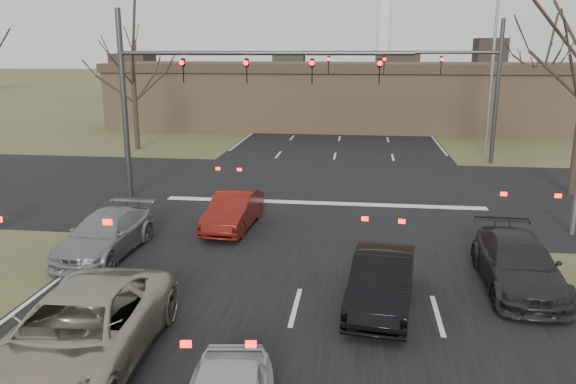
{
  "coord_description": "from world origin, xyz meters",
  "views": [
    {
      "loc": [
        1.48,
        -9.91,
        6.31
      ],
      "look_at": [
        -0.7,
        6.99,
        2.0
      ],
      "focal_mm": 35.0,
      "sensor_mm": 36.0,
      "label": 1
    }
  ],
  "objects_px": {
    "building": "(367,95)",
    "mast_arm_near": "(198,81)",
    "car_charcoal_sedan": "(518,264)",
    "mast_arm_far": "(446,74)",
    "car_grey_ahead": "(105,234)",
    "car_red_ahead": "(233,211)",
    "streetlight_right_far": "(490,62)",
    "car_black_hatch": "(382,281)",
    "car_silver_suv": "(79,333)"
  },
  "relations": [
    {
      "from": "building",
      "to": "mast_arm_near",
      "type": "relative_size",
      "value": 3.5
    },
    {
      "from": "mast_arm_near",
      "to": "car_charcoal_sedan",
      "type": "relative_size",
      "value": 2.57
    },
    {
      "from": "mast_arm_far",
      "to": "car_grey_ahead",
      "type": "bearing_deg",
      "value": -126.68
    },
    {
      "from": "mast_arm_far",
      "to": "car_charcoal_sedan",
      "type": "bearing_deg",
      "value": -91.05
    },
    {
      "from": "car_charcoal_sedan",
      "to": "car_red_ahead",
      "type": "relative_size",
      "value": 1.19
    },
    {
      "from": "building",
      "to": "streetlight_right_far",
      "type": "bearing_deg",
      "value": -56.35
    },
    {
      "from": "streetlight_right_far",
      "to": "car_grey_ahead",
      "type": "bearing_deg",
      "value": -126.96
    },
    {
      "from": "car_grey_ahead",
      "to": "building",
      "type": "bearing_deg",
      "value": 77.64
    },
    {
      "from": "car_grey_ahead",
      "to": "streetlight_right_far",
      "type": "bearing_deg",
      "value": 55.46
    },
    {
      "from": "mast_arm_near",
      "to": "car_red_ahead",
      "type": "xyz_separation_m",
      "value": [
        2.23,
        -3.78,
        -4.42
      ]
    },
    {
      "from": "car_charcoal_sedan",
      "to": "car_red_ahead",
      "type": "height_order",
      "value": "car_charcoal_sedan"
    },
    {
      "from": "streetlight_right_far",
      "to": "car_black_hatch",
      "type": "distance_m",
      "value": 25.18
    },
    {
      "from": "building",
      "to": "car_black_hatch",
      "type": "bearing_deg",
      "value": -89.76
    },
    {
      "from": "mast_arm_far",
      "to": "car_grey_ahead",
      "type": "relative_size",
      "value": 2.46
    },
    {
      "from": "car_black_hatch",
      "to": "car_grey_ahead",
      "type": "bearing_deg",
      "value": 169.3
    },
    {
      "from": "mast_arm_near",
      "to": "car_black_hatch",
      "type": "distance_m",
      "value": 12.9
    },
    {
      "from": "building",
      "to": "car_charcoal_sedan",
      "type": "height_order",
      "value": "building"
    },
    {
      "from": "car_silver_suv",
      "to": "mast_arm_far",
      "type": "bearing_deg",
      "value": 63.69
    },
    {
      "from": "car_black_hatch",
      "to": "mast_arm_far",
      "type": "bearing_deg",
      "value": 85.23
    },
    {
      "from": "mast_arm_near",
      "to": "mast_arm_far",
      "type": "xyz_separation_m",
      "value": [
        11.41,
        10.0,
        -0.06
      ]
    },
    {
      "from": "mast_arm_far",
      "to": "car_red_ahead",
      "type": "height_order",
      "value": "mast_arm_far"
    },
    {
      "from": "mast_arm_far",
      "to": "car_red_ahead",
      "type": "bearing_deg",
      "value": -123.69
    },
    {
      "from": "mast_arm_far",
      "to": "car_charcoal_sedan",
      "type": "relative_size",
      "value": 2.35
    },
    {
      "from": "car_silver_suv",
      "to": "car_grey_ahead",
      "type": "xyz_separation_m",
      "value": [
        -2.42,
        6.38,
        -0.14
      ]
    },
    {
      "from": "building",
      "to": "car_charcoal_sedan",
      "type": "distance_m",
      "value": 33.24
    },
    {
      "from": "car_red_ahead",
      "to": "streetlight_right_far",
      "type": "bearing_deg",
      "value": 58.85
    },
    {
      "from": "building",
      "to": "mast_arm_near",
      "type": "xyz_separation_m",
      "value": [
        -7.23,
        -25.0,
        2.41
      ]
    },
    {
      "from": "streetlight_right_far",
      "to": "car_red_ahead",
      "type": "distance_m",
      "value": 22.19
    },
    {
      "from": "car_black_hatch",
      "to": "car_red_ahead",
      "type": "xyz_separation_m",
      "value": [
        -5.14,
        5.85,
        -0.04
      ]
    },
    {
      "from": "building",
      "to": "car_red_ahead",
      "type": "bearing_deg",
      "value": -99.86
    },
    {
      "from": "mast_arm_near",
      "to": "mast_arm_far",
      "type": "height_order",
      "value": "same"
    },
    {
      "from": "building",
      "to": "car_silver_suv",
      "type": "bearing_deg",
      "value": -98.9
    },
    {
      "from": "car_red_ahead",
      "to": "mast_arm_far",
      "type": "bearing_deg",
      "value": 59.89
    },
    {
      "from": "streetlight_right_far",
      "to": "car_black_hatch",
      "type": "xyz_separation_m",
      "value": [
        -7.18,
        -23.63,
        -4.89
      ]
    },
    {
      "from": "mast_arm_near",
      "to": "car_silver_suv",
      "type": "relative_size",
      "value": 2.11
    },
    {
      "from": "car_black_hatch",
      "to": "car_grey_ahead",
      "type": "xyz_separation_m",
      "value": [
        -8.57,
        2.71,
        -0.04
      ]
    },
    {
      "from": "mast_arm_far",
      "to": "car_red_ahead",
      "type": "distance_m",
      "value": 17.12
    },
    {
      "from": "building",
      "to": "car_black_hatch",
      "type": "height_order",
      "value": "building"
    },
    {
      "from": "mast_arm_near",
      "to": "streetlight_right_far",
      "type": "height_order",
      "value": "streetlight_right_far"
    },
    {
      "from": "building",
      "to": "mast_arm_far",
      "type": "distance_m",
      "value": 15.75
    },
    {
      "from": "mast_arm_near",
      "to": "streetlight_right_far",
      "type": "xyz_separation_m",
      "value": [
        14.55,
        14.0,
        0.51
      ]
    },
    {
      "from": "mast_arm_near",
      "to": "car_charcoal_sedan",
      "type": "xyz_separation_m",
      "value": [
        11.08,
        -7.95,
        -4.39
      ]
    },
    {
      "from": "mast_arm_near",
      "to": "car_grey_ahead",
      "type": "bearing_deg",
      "value": -99.77
    },
    {
      "from": "building",
      "to": "mast_arm_far",
      "type": "bearing_deg",
      "value": -74.42
    },
    {
      "from": "streetlight_right_far",
      "to": "car_silver_suv",
      "type": "xyz_separation_m",
      "value": [
        -13.32,
        -27.3,
        -4.79
      ]
    },
    {
      "from": "car_black_hatch",
      "to": "building",
      "type": "bearing_deg",
      "value": 97.09
    },
    {
      "from": "car_black_hatch",
      "to": "car_charcoal_sedan",
      "type": "height_order",
      "value": "car_black_hatch"
    },
    {
      "from": "car_silver_suv",
      "to": "car_black_hatch",
      "type": "bearing_deg",
      "value": 28.17
    },
    {
      "from": "car_black_hatch",
      "to": "car_charcoal_sedan",
      "type": "bearing_deg",
      "value": 31.19
    },
    {
      "from": "streetlight_right_far",
      "to": "car_black_hatch",
      "type": "relative_size",
      "value": 2.38
    }
  ]
}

